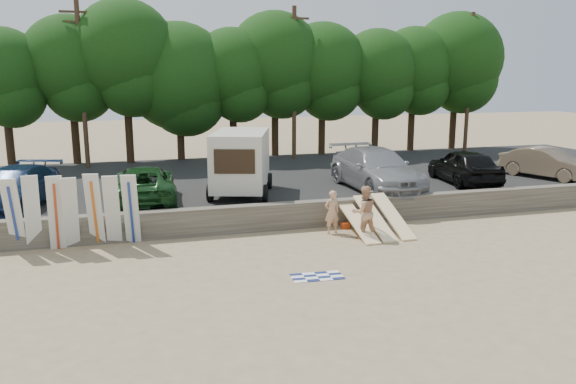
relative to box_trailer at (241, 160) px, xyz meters
name	(u,v)px	position (x,y,z in m)	size (l,w,h in m)	color
ground	(372,246)	(3.23, -6.35, -2.21)	(120.00, 120.00, 0.00)	tan
seawall	(340,212)	(3.23, -3.35, -1.71)	(44.00, 0.50, 1.00)	#6B6356
parking_lot	(287,181)	(3.23, 4.15, -1.86)	(44.00, 14.50, 0.70)	#282828
treeline	(262,65)	(3.59, 11.08, 4.11)	(33.50, 6.63, 9.27)	#382616
utility_poles	(294,80)	(5.23, 9.65, 3.22)	(25.80, 0.26, 9.00)	#473321
box_trailer	(241,160)	(0.00, 0.00, 0.00)	(3.38, 4.68, 2.70)	beige
car_0	(14,188)	(-8.84, -0.02, -0.73)	(2.18, 5.36, 1.55)	#142746
car_1	(144,184)	(-4.03, -0.32, -0.79)	(2.39, 5.19, 1.44)	#163E19
car_2	(376,169)	(6.02, -0.51, -0.61)	(2.54, 6.25, 1.81)	gray
car_3	(464,166)	(10.63, -0.34, -0.69)	(1.95, 4.85, 1.65)	black
car_4	(547,163)	(15.41, -0.23, -0.77)	(1.57, 4.51, 1.49)	#816B52
surfboard_upright_0	(14,215)	(-8.25, -3.77, -0.95)	(0.50, 0.06, 2.60)	silver
surfboard_upright_1	(32,213)	(-7.71, -3.72, -0.93)	(0.50, 0.06, 2.60)	silver
surfboard_upright_2	(56,213)	(-6.96, -3.91, -0.93)	(0.50, 0.06, 2.60)	silver
surfboard_upright_3	(70,213)	(-6.52, -3.92, -0.96)	(0.50, 0.06, 2.60)	silver
surfboard_upright_4	(95,210)	(-5.77, -3.79, -0.93)	(0.50, 0.06, 2.60)	silver
surfboard_upright_5	(112,210)	(-5.20, -3.92, -0.96)	(0.50, 0.06, 2.60)	silver
surfboard_upright_6	(131,209)	(-4.59, -3.95, -0.96)	(0.50, 0.06, 2.60)	silver
surfboard_low_0	(358,222)	(3.34, -4.82, -1.75)	(0.56, 3.00, 0.07)	#FFDDA0
surfboard_low_1	(374,218)	(4.01, -4.79, -1.65)	(0.56, 3.00, 0.07)	#FFDDA0
surfboard_low_2	(393,216)	(4.76, -4.76, -1.63)	(0.56, 3.00, 0.07)	#FFDDA0
beachgoer_a	(332,212)	(2.46, -4.47, -1.40)	(0.59, 0.39, 1.62)	tan
beachgoer_b	(364,212)	(3.34, -5.36, -1.26)	(0.92, 0.72, 1.90)	tan
cooler	(362,223)	(3.89, -3.95, -2.05)	(0.38, 0.30, 0.32)	#279049
gear_bag	(345,225)	(3.21, -3.95, -2.10)	(0.30, 0.25, 0.22)	#C34316
beach_towel	(317,277)	(0.47, -8.64, -2.21)	(1.50, 1.50, 0.00)	white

